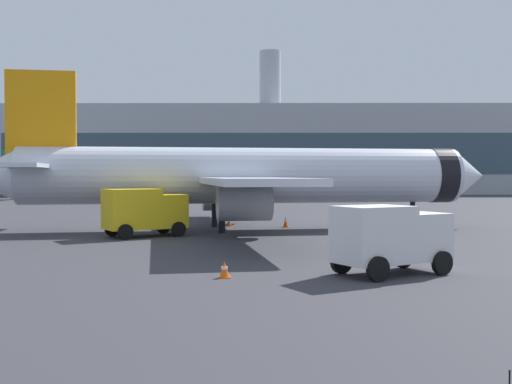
% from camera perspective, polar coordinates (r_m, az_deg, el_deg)
% --- Properties ---
extents(airplane_at_gate, '(35.69, 32.35, 10.50)m').
position_cam_1_polar(airplane_at_gate, '(42.64, -1.13, 1.46)').
color(airplane_at_gate, silver).
rests_on(airplane_at_gate, ground).
extents(service_truck, '(5.23, 4.42, 2.90)m').
position_cam_1_polar(service_truck, '(38.41, -10.19, -1.64)').
color(service_truck, yellow).
rests_on(service_truck, ground).
extents(cargo_van, '(4.82, 3.98, 2.60)m').
position_cam_1_polar(cargo_van, '(23.95, 12.17, -3.95)').
color(cargo_van, white).
rests_on(cargo_van, ground).
extents(safety_cone_near, '(0.44, 0.44, 0.61)m').
position_cam_1_polar(safety_cone_near, '(22.88, -2.91, -7.07)').
color(safety_cone_near, '#F2590C').
rests_on(safety_cone_near, ground).
extents(safety_cone_mid, '(0.44, 0.44, 0.60)m').
position_cam_1_polar(safety_cone_mid, '(45.61, -2.48, -2.77)').
color(safety_cone_mid, '#F2590C').
rests_on(safety_cone_mid, ground).
extents(safety_cone_far, '(0.44, 0.44, 0.73)m').
position_cam_1_polar(safety_cone_far, '(44.75, 2.73, -2.76)').
color(safety_cone_far, '#F2590C').
rests_on(safety_cone_far, ground).
extents(safety_cone_outer, '(0.44, 0.44, 0.79)m').
position_cam_1_polar(safety_cone_outer, '(42.84, 15.48, -2.97)').
color(safety_cone_outer, '#F2590C').
rests_on(safety_cone_outer, ground).
extents(terminal_building, '(107.96, 22.78, 29.39)m').
position_cam_1_polar(terminal_building, '(129.94, 1.26, 3.78)').
color(terminal_building, '#9EA3AD').
rests_on(terminal_building, ground).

